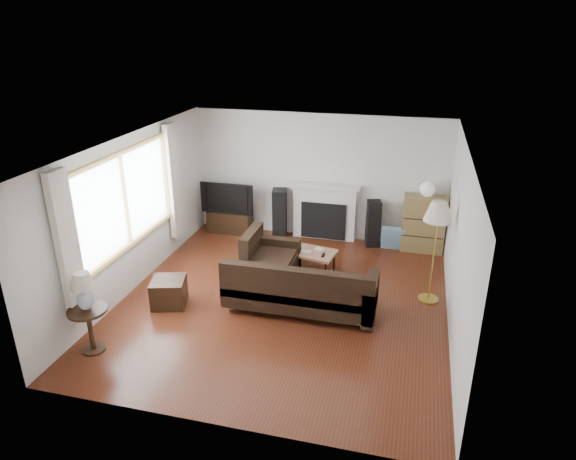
% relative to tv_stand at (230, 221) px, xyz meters
% --- Properties ---
extents(room, '(5.10, 5.60, 2.54)m').
position_rel_tv_stand_xyz_m(room, '(1.81, -2.50, 1.02)').
color(room, '#562413').
rests_on(room, ground).
extents(window, '(0.12, 2.74, 1.54)m').
position_rel_tv_stand_xyz_m(window, '(-0.64, -2.70, 1.32)').
color(window, olive).
rests_on(window, room).
extents(curtain_near, '(0.10, 0.35, 2.10)m').
position_rel_tv_stand_xyz_m(curtain_near, '(-0.59, -4.22, 1.17)').
color(curtain_near, silver).
rests_on(curtain_near, room).
extents(curtain_far, '(0.10, 0.35, 2.10)m').
position_rel_tv_stand_xyz_m(curtain_far, '(-0.59, -1.18, 1.17)').
color(curtain_far, silver).
rests_on(curtain_far, room).
extents(fireplace, '(1.40, 0.26, 1.15)m').
position_rel_tv_stand_xyz_m(fireplace, '(1.96, 0.14, 0.35)').
color(fireplace, white).
rests_on(fireplace, room).
extents(tv_stand, '(0.90, 0.41, 0.45)m').
position_rel_tv_stand_xyz_m(tv_stand, '(0.00, 0.00, 0.00)').
color(tv_stand, black).
rests_on(tv_stand, ground).
extents(television, '(1.10, 0.14, 0.63)m').
position_rel_tv_stand_xyz_m(television, '(0.00, 0.00, 0.54)').
color(television, black).
rests_on(television, tv_stand).
extents(speaker_left, '(0.33, 0.38, 0.99)m').
position_rel_tv_stand_xyz_m(speaker_left, '(1.06, 0.03, 0.27)').
color(speaker_left, black).
rests_on(speaker_left, ground).
extents(speaker_right, '(0.32, 0.35, 0.91)m').
position_rel_tv_stand_xyz_m(speaker_right, '(2.94, 0.04, 0.23)').
color(speaker_right, black).
rests_on(speaker_right, ground).
extents(bookshelf, '(0.79, 0.37, 1.08)m').
position_rel_tv_stand_xyz_m(bookshelf, '(3.88, 0.03, 0.32)').
color(bookshelf, olive).
rests_on(bookshelf, ground).
extents(globe_lamp, '(0.28, 0.28, 0.28)m').
position_rel_tv_stand_xyz_m(globe_lamp, '(3.88, 0.03, 1.00)').
color(globe_lamp, white).
rests_on(globe_lamp, bookshelf).
extents(sectional_sofa, '(2.46, 1.80, 0.80)m').
position_rel_tv_stand_xyz_m(sectional_sofa, '(2.12, -2.66, 0.17)').
color(sectional_sofa, black).
rests_on(sectional_sofa, ground).
extents(coffee_table, '(1.08, 0.72, 0.39)m').
position_rel_tv_stand_xyz_m(coffee_table, '(1.93, -1.36, -0.03)').
color(coffee_table, '#A16E4D').
rests_on(coffee_table, ground).
extents(footstool, '(0.62, 0.62, 0.42)m').
position_rel_tv_stand_xyz_m(footstool, '(0.10, -3.02, -0.01)').
color(footstool, black).
rests_on(footstool, ground).
extents(floor_lamp, '(0.51, 0.51, 1.65)m').
position_rel_tv_stand_xyz_m(floor_lamp, '(4.02, -1.89, 0.60)').
color(floor_lamp, gold).
rests_on(floor_lamp, ground).
extents(side_table, '(0.51, 0.51, 0.64)m').
position_rel_tv_stand_xyz_m(side_table, '(-0.34, -4.37, 0.09)').
color(side_table, black).
rests_on(side_table, ground).
extents(table_lamp, '(0.32, 0.32, 0.52)m').
position_rel_tv_stand_xyz_m(table_lamp, '(-0.34, -4.37, 0.67)').
color(table_lamp, silver).
rests_on(table_lamp, side_table).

